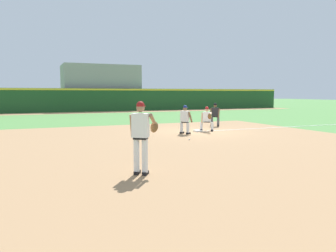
% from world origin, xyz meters
% --- Properties ---
extents(ground_plane, '(160.00, 160.00, 0.00)m').
position_xyz_m(ground_plane, '(0.00, 0.00, 0.00)').
color(ground_plane, '#518942').
extents(infield_dirt_patch, '(18.00, 18.00, 0.01)m').
position_xyz_m(infield_dirt_patch, '(-2.89, -3.84, 0.00)').
color(infield_dirt_patch, '#A87F56').
rests_on(infield_dirt_patch, ground).
extents(warning_track_strip, '(48.00, 3.20, 0.01)m').
position_xyz_m(warning_track_strip, '(0.00, 20.00, 0.00)').
color(warning_track_strip, '#A87F56').
rests_on(warning_track_strip, ground).
extents(foul_line_stripe, '(14.33, 0.10, 0.00)m').
position_xyz_m(foul_line_stripe, '(7.17, 0.00, 0.01)').
color(foul_line_stripe, white).
rests_on(foul_line_stripe, ground).
extents(first_base_bag, '(0.38, 0.38, 0.09)m').
position_xyz_m(first_base_bag, '(0.00, 0.00, 0.04)').
color(first_base_bag, white).
rests_on(first_base_bag, ground).
extents(baseball, '(0.07, 0.07, 0.07)m').
position_xyz_m(baseball, '(-1.87, -2.69, 0.04)').
color(baseball, white).
rests_on(baseball, ground).
extents(pitcher, '(0.85, 0.55, 1.86)m').
position_xyz_m(pitcher, '(-5.74, -7.65, 1.06)').
color(pitcher, black).
rests_on(pitcher, ground).
extents(first_baseman, '(0.71, 1.09, 1.34)m').
position_xyz_m(first_baseman, '(0.59, 0.07, 0.73)').
color(first_baseman, black).
rests_on(first_baseman, ground).
extents(baserunner, '(0.61, 0.67, 1.46)m').
position_xyz_m(baserunner, '(-1.05, -0.55, 0.79)').
color(baserunner, black).
rests_on(baserunner, ground).
extents(umpire, '(0.68, 0.66, 1.46)m').
position_xyz_m(umpire, '(2.37, 2.17, 0.79)').
color(umpire, black).
rests_on(umpire, ground).
extents(outfield_wall, '(48.00, 0.54, 2.60)m').
position_xyz_m(outfield_wall, '(0.00, 22.00, 1.39)').
color(outfield_wall, '#1E4C23').
rests_on(outfield_wall, ground).
extents(stadium_seating_block, '(9.03, 5.05, 5.45)m').
position_xyz_m(stadium_seating_block, '(-0.00, 25.32, 2.75)').
color(stadium_seating_block, gray).
rests_on(stadium_seating_block, ground).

